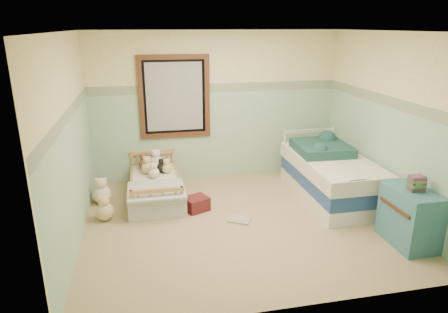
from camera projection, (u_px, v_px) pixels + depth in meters
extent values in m
cube|color=#9D8A61|center=(241.00, 223.00, 5.50)|extent=(4.20, 3.60, 0.02)
cube|color=white|center=(244.00, 30.00, 4.71)|extent=(4.20, 3.60, 0.02)
cube|color=#D1C084|center=(216.00, 107.00, 6.78)|extent=(4.20, 0.04, 2.50)
cube|color=#D1C084|center=(294.00, 187.00, 3.43)|extent=(4.20, 0.04, 2.50)
cube|color=#D1C084|center=(69.00, 143.00, 4.69)|extent=(0.04, 3.60, 2.50)
cube|color=#D1C084|center=(390.00, 126.00, 5.51)|extent=(0.04, 3.60, 2.50)
cube|color=#9BB9A3|center=(217.00, 136.00, 6.92)|extent=(4.20, 0.01, 1.50)
cube|color=#405F45|center=(216.00, 88.00, 6.66)|extent=(4.20, 0.01, 0.15)
cube|color=#3A2014|center=(175.00, 97.00, 6.54)|extent=(1.16, 0.06, 1.36)
cube|color=#B5B5B4|center=(175.00, 97.00, 6.55)|extent=(0.92, 0.01, 1.12)
cube|color=#AB7E49|center=(156.00, 192.00, 6.22)|extent=(0.74, 1.49, 0.19)
cube|color=silver|center=(155.00, 183.00, 6.18)|extent=(0.68, 1.43, 0.12)
cube|color=#728DB7|center=(156.00, 190.00, 5.72)|extent=(0.81, 0.74, 0.03)
sphere|color=brown|center=(144.00, 164.00, 6.56)|extent=(0.18, 0.18, 0.18)
sphere|color=white|center=(156.00, 162.00, 6.60)|extent=(0.22, 0.22, 0.22)
sphere|color=#E0C288|center=(147.00, 168.00, 6.37)|extent=(0.20, 0.20, 0.20)
sphere|color=black|center=(162.00, 168.00, 6.42)|extent=(0.16, 0.16, 0.16)
sphere|color=#F0E5C1|center=(102.00, 194.00, 6.04)|extent=(0.27, 0.27, 0.27)
sphere|color=#E0C288|center=(105.00, 212.00, 5.51)|extent=(0.25, 0.25, 0.25)
cube|color=white|center=(330.00, 191.00, 6.23)|extent=(0.94, 1.88, 0.22)
cube|color=navy|center=(331.00, 178.00, 6.16)|extent=(0.94, 1.88, 0.22)
cube|color=silver|center=(332.00, 165.00, 6.09)|extent=(0.98, 1.92, 0.22)
cube|color=#15383A|center=(322.00, 148.00, 6.30)|extent=(0.84, 0.88, 0.14)
cube|color=#34637E|center=(410.00, 217.00, 4.86)|extent=(0.44, 0.71, 0.71)
cube|color=brown|center=(417.00, 184.00, 4.70)|extent=(0.19, 0.16, 0.17)
cube|color=maroon|center=(196.00, 204.00, 5.82)|extent=(0.40, 0.38, 0.20)
cube|color=#FCA43D|center=(240.00, 220.00, 5.53)|extent=(0.36, 0.34, 0.03)
sphere|color=#E0C288|center=(167.00, 168.00, 6.39)|extent=(0.16, 0.16, 0.16)
sphere|color=#F0E5C1|center=(154.00, 173.00, 6.19)|extent=(0.17, 0.17, 0.17)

